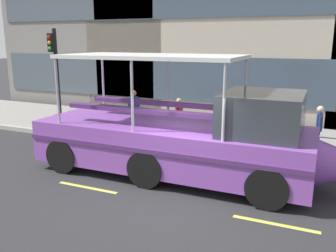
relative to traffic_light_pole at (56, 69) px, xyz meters
The scene contains 11 objects.
ground_plane 8.27m from the traffic_light_pole, 27.55° to the right, with size 120.00×120.00×0.00m, color #2B2B2D.
sidewalk 7.66m from the traffic_light_pole, 15.86° to the left, with size 32.00×4.80×0.18m, color gray.
curb_edge 7.42m from the traffic_light_pole, ahead, with size 32.00×0.18×0.18m, color #B2ADA3.
lane_centreline 8.61m from the traffic_light_pole, 31.98° to the right, with size 25.80×0.12×0.01m.
curb_guardrail 6.83m from the traffic_light_pole, ahead, with size 11.05×0.09×0.82m.
traffic_light_pole is the anchor object (origin of this frame).
duck_tour_boat 7.30m from the traffic_light_pole, 20.41° to the right, with size 9.69×2.67×3.40m.
pedestrian_near_bow 10.11m from the traffic_light_pole, ahead, with size 0.22×0.46×1.59m.
pedestrian_mid_left 7.27m from the traffic_light_pole, ahead, with size 0.34×0.33×1.54m.
pedestrian_mid_right 5.39m from the traffic_light_pole, ahead, with size 0.21×0.43×1.51m.
pedestrian_near_stern 3.60m from the traffic_light_pole, ahead, with size 0.35×0.39×1.71m.
Camera 1 is at (3.09, -7.91, 3.79)m, focal length 38.29 mm.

